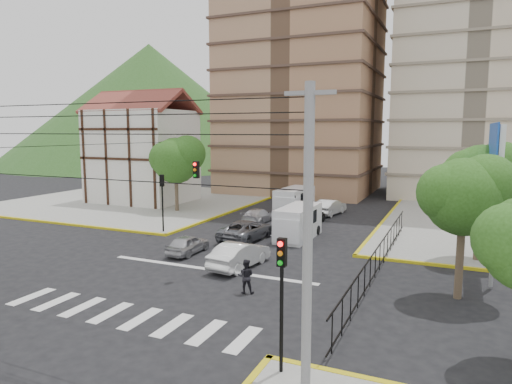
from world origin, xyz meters
The scene contains 25 objects.
ground centered at (0.00, 0.00, 0.00)m, with size 160.00×160.00×0.00m, color black.
sidewalk_nw centered at (-20.00, 20.00, 0.07)m, with size 26.00×26.00×0.15m, color gray.
crosswalk_stripes centered at (0.00, -6.00, 0.01)m, with size 12.00×2.40×0.01m, color silver.
stop_line centered at (0.00, 1.20, 0.01)m, with size 13.00×0.40×0.01m, color silver.
tower_tan centered at (-6.00, 36.00, 24.00)m, with size 18.00×16.00×48.00m, color #A17250.
tudor_building centered at (-19.00, 20.00, 5.25)m, with size 10.80×8.05×12.23m.
distant_hill centered at (-55.00, 70.00, 14.00)m, with size 70.00×70.00×28.00m, color #2A521B.
park_fence centered at (9.00, 4.50, 0.00)m, with size 0.10×22.50×1.66m, color black, non-canonical shape.
billboard centered at (14.45, 6.00, 6.00)m, with size 0.36×6.20×8.10m.
tree_park_a centered at (13.08, 2.01, 5.01)m, with size 4.41×3.60×6.83m.
tree_park_c centered at (14.09, 9.01, 5.34)m, with size 4.65×3.80×7.25m.
tree_tudor centered at (-11.90, 16.01, 5.22)m, with size 5.39×4.40×7.43m.
traffic_light_se centered at (7.80, -7.80, 3.11)m, with size 0.28×0.22×4.40m.
traffic_light_nw centered at (-7.80, 7.80, 3.11)m, with size 0.28×0.22×4.40m.
traffic_light_hanging centered at (0.00, -2.04, 5.90)m, with size 18.00×9.12×0.92m.
utility_pole_se centered at (9.00, -9.00, 4.77)m, with size 1.40×0.28×9.00m.
van_right_lane centered at (2.22, 10.19, 1.15)m, with size 2.21×5.28×2.37m.
van_left_lane centered at (-1.30, 19.51, 1.19)m, with size 2.43×5.55×2.45m.
car_silver_front_left centered at (-2.92, 3.60, 0.62)m, with size 1.45×3.61×1.23m, color #ABABB0.
car_white_front_right centered at (1.44, 2.24, 0.75)m, with size 1.59×4.57×1.51m, color white.
car_grey_mid_left centered at (-1.04, 8.52, 0.73)m, with size 2.41×5.23×1.45m, color slate.
car_silver_rear_left centered at (-2.76, 14.52, 0.62)m, with size 1.73×4.25×1.23m, color silver.
car_darkgrey_mid_right centered at (1.32, 15.75, 0.75)m, with size 1.77×4.39×1.50m, color #292A2C.
car_white_rear_right centered at (1.93, 20.69, 0.73)m, with size 1.55×4.45×1.46m, color white.
pedestrian_crosswalk centered at (3.55, -1.42, 0.84)m, with size 0.82×0.64×1.68m, color black.
Camera 1 is at (12.65, -20.76, 7.87)m, focal length 32.00 mm.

